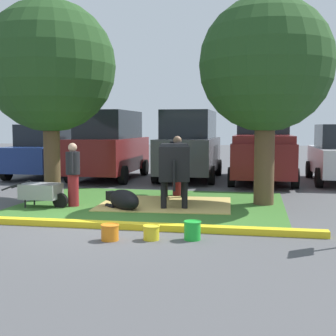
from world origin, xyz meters
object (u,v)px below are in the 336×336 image
(shade_tree_right, at_px, (266,66))
(bucket_orange, at_px, (110,232))
(person_visitor_near, at_px, (73,173))
(bucket_yellow, at_px, (151,232))
(wheelbarrow, at_px, (42,192))
(suv_dark_grey, at_px, (190,145))
(bucket_green, at_px, (192,230))
(pickup_truck_maroon, at_px, (263,150))
(cow_holstein, at_px, (174,161))
(calf_lying, at_px, (123,200))
(suv_black, at_px, (110,145))
(sedan_red, at_px, (47,152))
(person_handler, at_px, (177,164))
(shade_tree_left, at_px, (50,67))

(shade_tree_right, distance_m, bucket_orange, 5.93)
(person_visitor_near, distance_m, bucket_yellow, 3.92)
(wheelbarrow, height_order, suv_dark_grey, suv_dark_grey)
(bucket_green, height_order, pickup_truck_maroon, pickup_truck_maroon)
(bucket_yellow, bearing_deg, shade_tree_right, 64.11)
(bucket_orange, relative_size, bucket_green, 0.99)
(cow_holstein, bearing_deg, shade_tree_right, 4.84)
(calf_lying, bearing_deg, suv_black, 110.75)
(calf_lying, distance_m, suv_dark_grey, 6.67)
(bucket_green, relative_size, sedan_red, 0.07)
(pickup_truck_maroon, bearing_deg, wheelbarrow, -128.73)
(person_visitor_near, relative_size, pickup_truck_maroon, 0.29)
(shade_tree_right, distance_m, wheelbarrow, 6.22)
(person_handler, bearing_deg, suv_dark_grey, 93.59)
(bucket_yellow, xyz_separation_m, suv_black, (-3.59, 8.75, 1.14))
(bucket_yellow, distance_m, suv_black, 9.52)
(bucket_orange, bearing_deg, bucket_green, 12.45)
(shade_tree_right, bearing_deg, bucket_green, -107.92)
(bucket_orange, distance_m, pickup_truck_maroon, 9.77)
(person_visitor_near, xyz_separation_m, suv_dark_grey, (1.92, 6.40, 0.44))
(bucket_yellow, bearing_deg, bucket_orange, -166.31)
(person_handler, height_order, pickup_truck_maroon, pickup_truck_maroon)
(sedan_red, bearing_deg, bucket_yellow, -55.33)
(person_handler, bearing_deg, pickup_truck_maroon, 60.05)
(person_visitor_near, relative_size, sedan_red, 0.35)
(bucket_orange, relative_size, sedan_red, 0.07)
(wheelbarrow, bearing_deg, bucket_orange, -46.79)
(person_handler, distance_m, suv_dark_grey, 4.22)
(cow_holstein, xyz_separation_m, calf_lying, (-1.01, -1.14, -0.84))
(shade_tree_left, relative_size, person_handler, 3.09)
(shade_tree_right, height_order, wheelbarrow, shade_tree_right)
(wheelbarrow, bearing_deg, suv_dark_grey, 68.41)
(calf_lying, height_order, suv_black, suv_black)
(bucket_green, distance_m, pickup_truck_maroon, 9.18)
(cow_holstein, bearing_deg, suv_black, 123.90)
(person_visitor_near, relative_size, bucket_yellow, 5.20)
(bucket_orange, bearing_deg, shade_tree_right, 57.76)
(pickup_truck_maroon, bearing_deg, suv_dark_grey, 178.68)
(shade_tree_left, height_order, bucket_orange, shade_tree_left)
(bucket_green, bearing_deg, bucket_yellow, -168.80)
(person_handler, bearing_deg, suv_black, 130.67)
(person_handler, relative_size, pickup_truck_maroon, 0.31)
(shade_tree_left, xyz_separation_m, pickup_truck_maroon, (5.52, 5.43, -2.37))
(sedan_red, height_order, suv_black, suv_black)
(bucket_green, bearing_deg, shade_tree_left, 139.62)
(person_handler, distance_m, person_visitor_near, 3.10)
(person_visitor_near, distance_m, bucket_orange, 3.63)
(shade_tree_left, distance_m, cow_holstein, 4.06)
(wheelbarrow, bearing_deg, shade_tree_right, 14.98)
(person_visitor_near, height_order, suv_dark_grey, suv_dark_grey)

